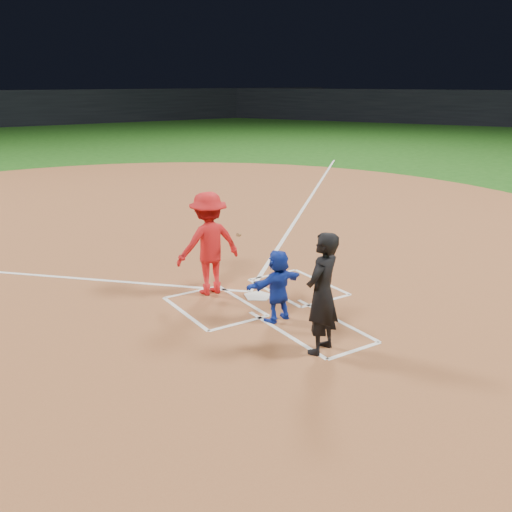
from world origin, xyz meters
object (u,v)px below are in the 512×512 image
umpire (322,293)px  batter_at_plate (209,244)px  catcher (278,285)px  home_plate (258,296)px

umpire → batter_at_plate: batter_at_plate is taller
umpire → batter_at_plate: size_ratio=0.95×
umpire → catcher: bearing=-118.3°
home_plate → catcher: 1.35m
home_plate → batter_at_plate: size_ratio=0.30×
home_plate → umpire: size_ratio=0.31×
catcher → home_plate: bearing=-112.6°
umpire → batter_at_plate: (-0.23, 3.22, 0.05)m
catcher → umpire: (-0.13, -1.36, 0.32)m
home_plate → batter_at_plate: 1.41m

